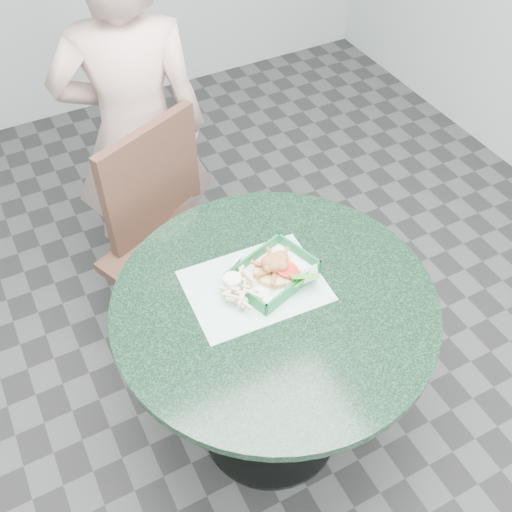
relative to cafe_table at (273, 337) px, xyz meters
name	(u,v)px	position (x,y,z in m)	size (l,w,h in m)	color
floor	(270,425)	(0.00, 0.00, -0.58)	(4.00, 5.00, 0.02)	#303335
cafe_table	(273,337)	(0.00, 0.00, 0.00)	(0.97, 0.97, 0.75)	#282829
dining_chair	(168,231)	(-0.10, 0.65, -0.05)	(0.46, 0.46, 0.93)	brown
diner_person	(135,129)	(-0.08, 0.96, 0.23)	(0.59, 0.39, 1.62)	#C29D91
placemat	(255,290)	(-0.03, 0.07, 0.17)	(0.40, 0.30, 0.00)	#9ECBC4
food_basket	(273,280)	(0.03, 0.07, 0.19)	(0.24, 0.18, 0.05)	#146834
crab_sandwich	(276,270)	(0.05, 0.08, 0.22)	(0.13, 0.13, 0.08)	tan
fries_pile	(236,285)	(-0.08, 0.09, 0.21)	(0.10, 0.11, 0.04)	beige
sauce_ramekin	(230,275)	(-0.09, 0.13, 0.22)	(0.05, 0.05, 0.03)	white
garnish_cup	(289,282)	(0.06, 0.02, 0.21)	(0.10, 0.10, 0.04)	white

